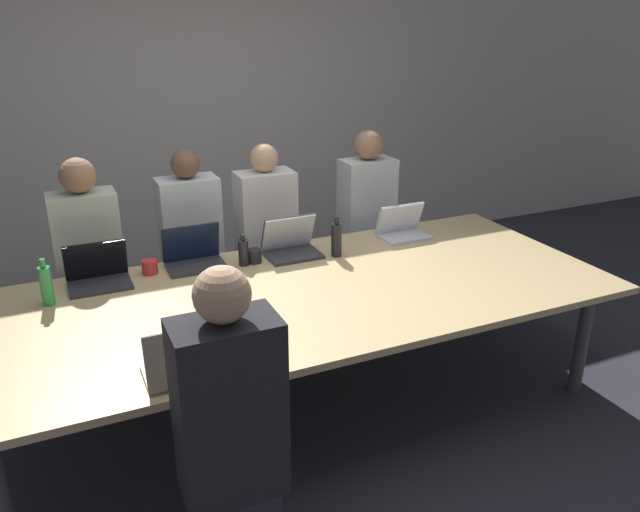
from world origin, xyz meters
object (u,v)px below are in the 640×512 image
Objects in this scene: bottle_far_midleft at (243,252)px; bottle_near_left at (227,326)px; laptop_far_center at (291,243)px; person_far_right at (366,225)px; person_far_left at (92,271)px; bottle_far_center at (336,239)px; person_far_midleft at (192,253)px; laptop_near_left at (184,364)px; laptop_far_right at (402,227)px; cup_far_midleft at (150,267)px; stapler at (248,312)px; cup_far_center at (254,256)px; laptop_far_midleft at (194,254)px; person_far_center at (267,244)px; person_near_left at (231,440)px; laptop_far_left at (98,273)px; bottle_far_left at (46,285)px.

bottle_near_left is at bearing -112.11° from bottle_far_midleft.
person_far_right is at bearing 30.22° from laptop_far_center.
bottle_far_center is (1.46, -0.55, 0.18)m from person_far_left.
person_far_midleft reaches higher than laptop_near_left.
laptop_far_right is 1.73m from cup_far_midleft.
laptop_near_left is 2.17× the size of stapler.
laptop_far_center is 1.23m from bottle_near_left.
bottle_near_left is at bearing -115.50° from cup_far_center.
laptop_far_midleft is 0.81m from stapler.
bottle_far_midleft is 0.60× the size of laptop_near_left.
stapler is at bearing 55.31° from bottle_near_left.
person_far_center is 2.20m from person_near_left.
person_far_left is at bearing -178.29° from person_far_center.
bottle_near_left is at bearing -95.51° from laptop_far_midleft.
laptop_far_left is 0.98× the size of laptop_far_midleft.
person_far_center reaches higher than laptop_far_right.
person_near_left is (-0.55, -1.52, -0.15)m from bottle_far_midleft.
laptop_far_right is at bearing 1.45° from cup_far_center.
bottle_far_midleft is (0.28, -0.12, 0.01)m from laptop_far_midleft.
person_far_right is (2.02, 0.07, 0.00)m from person_far_left.
cup_far_center is at bearing 64.50° from bottle_near_left.
laptop_near_left is at bearing -121.75° from cup_far_center.
person_near_left is (-0.27, -1.65, -0.14)m from laptop_far_midleft.
bottle_far_left is 1.72× the size of stapler.
stapler is at bearing -138.29° from person_far_right.
cup_far_midleft is at bearing 176.41° from laptop_far_center.
person_far_right is at bearing 15.24° from bottle_far_left.
person_far_left reaches higher than bottle_far_midleft.
laptop_far_center is 0.25× the size of person_near_left.
bottle_far_midleft is at bearing 170.66° from bottle_far_center.
person_far_right is at bearing 25.37° from cup_far_center.
bottle_far_midleft is (-0.33, -0.49, 0.17)m from person_far_center.
person_far_midleft is at bearing 35.63° from laptop_far_left.
person_far_left is 1.02× the size of person_far_center.
cup_far_midleft is (0.30, 0.03, -0.03)m from laptop_far_left.
person_far_right is 1.20m from cup_far_center.
cup_far_center is 0.64m from cup_far_midleft.
person_far_left is 5.38× the size of bottle_far_left.
person_far_midleft is 9.11× the size of stapler.
laptop_near_left is at bearing -79.67° from laptop_far_left.
stapler is (0.00, -1.22, 0.10)m from person_far_midleft.
person_far_left reaches higher than cup_far_center.
bottle_far_center is at bearing -6.66° from laptop_far_left.
cup_far_center is at bearing -17.16° from laptop_far_midleft.
person_far_left is at bearing 131.92° from cup_far_midleft.
person_near_left is at bearing -112.12° from cup_far_center.
person_far_center is at bearing 19.46° from laptop_far_left.
laptop_far_left is 0.25× the size of person_near_left.
bottle_far_center is 1.61m from laptop_near_left.
laptop_far_left is at bearing 31.22° from bottle_far_left.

